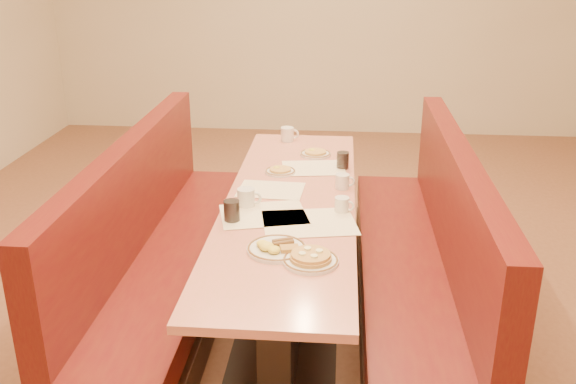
# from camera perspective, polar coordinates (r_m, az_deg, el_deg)

# --- Properties ---
(ground) EXTENTS (8.00, 8.00, 0.00)m
(ground) POSITION_cam_1_polar(r_m,az_deg,el_deg) (3.82, 0.17, -11.22)
(ground) COLOR #9E6647
(ground) RESTS_ON ground
(diner_table) EXTENTS (0.70, 2.50, 0.75)m
(diner_table) POSITION_cam_1_polar(r_m,az_deg,el_deg) (3.63, 0.18, -6.24)
(diner_table) COLOR black
(diner_table) RESTS_ON ground
(booth_left) EXTENTS (0.55, 2.50, 1.05)m
(booth_left) POSITION_cam_1_polar(r_m,az_deg,el_deg) (3.76, -11.07, -5.86)
(booth_left) COLOR #4C3326
(booth_left) RESTS_ON ground
(booth_right) EXTENTS (0.55, 2.50, 1.05)m
(booth_right) POSITION_cam_1_polar(r_m,az_deg,el_deg) (3.66, 11.77, -6.75)
(booth_right) COLOR #4C3326
(booth_right) RESTS_ON ground
(placemat_near_left) EXTENTS (0.50, 0.42, 0.00)m
(placemat_near_left) POSITION_cam_1_polar(r_m,az_deg,el_deg) (3.29, -2.20, -1.99)
(placemat_near_left) COLOR #F7E2C1
(placemat_near_left) RESTS_ON diner_table
(placemat_near_right) EXTENTS (0.51, 0.42, 0.00)m
(placemat_near_right) POSITION_cam_1_polar(r_m,az_deg,el_deg) (3.19, 1.90, -2.73)
(placemat_near_right) COLOR #F7E2C1
(placemat_near_right) RESTS_ON diner_table
(placemat_far_left) EXTENTS (0.38, 0.29, 0.00)m
(placemat_far_left) POSITION_cam_1_polar(r_m,az_deg,el_deg) (3.61, -1.53, 0.20)
(placemat_far_left) COLOR #F7E2C1
(placemat_far_left) RESTS_ON diner_table
(placemat_far_right) EXTENTS (0.41, 0.33, 0.00)m
(placemat_far_right) POSITION_cam_1_polar(r_m,az_deg,el_deg) (3.96, 2.28, 2.15)
(placemat_far_right) COLOR #F7E2C1
(placemat_far_right) RESTS_ON diner_table
(pancake_plate) EXTENTS (0.25, 0.25, 0.06)m
(pancake_plate) POSITION_cam_1_polar(r_m,az_deg,el_deg) (2.81, 2.03, -5.95)
(pancake_plate) COLOR silver
(pancake_plate) RESTS_ON diner_table
(eggs_plate) EXTENTS (0.27, 0.27, 0.05)m
(eggs_plate) POSITION_cam_1_polar(r_m,az_deg,el_deg) (2.91, -1.07, -5.00)
(eggs_plate) COLOR silver
(eggs_plate) RESTS_ON diner_table
(extra_plate_mid) EXTENTS (0.20, 0.20, 0.04)m
(extra_plate_mid) POSITION_cam_1_polar(r_m,az_deg,el_deg) (4.21, 2.44, 3.46)
(extra_plate_mid) COLOR silver
(extra_plate_mid) RESTS_ON diner_table
(extra_plate_far) EXTENTS (0.19, 0.19, 0.04)m
(extra_plate_far) POSITION_cam_1_polar(r_m,az_deg,el_deg) (3.88, -0.71, 1.89)
(extra_plate_far) COLOR silver
(extra_plate_far) RESTS_ON diner_table
(coffee_mug_a) EXTENTS (0.10, 0.07, 0.08)m
(coffee_mug_a) POSITION_cam_1_polar(r_m,az_deg,el_deg) (3.32, 4.87, -1.12)
(coffee_mug_a) COLOR silver
(coffee_mug_a) RESTS_ON diner_table
(coffee_mug_b) EXTENTS (0.13, 0.09, 0.10)m
(coffee_mug_b) POSITION_cam_1_polar(r_m,az_deg,el_deg) (3.38, -3.69, -0.48)
(coffee_mug_b) COLOR silver
(coffee_mug_b) RESTS_ON diner_table
(coffee_mug_c) EXTENTS (0.11, 0.08, 0.08)m
(coffee_mug_c) POSITION_cam_1_polar(r_m,az_deg,el_deg) (3.64, 4.91, 0.96)
(coffee_mug_c) COLOR silver
(coffee_mug_c) RESTS_ON diner_table
(coffee_mug_d) EXTENTS (0.13, 0.09, 0.10)m
(coffee_mug_d) POSITION_cam_1_polar(r_m,az_deg,el_deg) (4.50, -0.01, 5.18)
(coffee_mug_d) COLOR silver
(coffee_mug_d) RESTS_ON diner_table
(soda_tumbler_near) EXTENTS (0.08, 0.08, 0.11)m
(soda_tumbler_near) POSITION_cam_1_polar(r_m,az_deg,el_deg) (3.21, -5.02, -1.70)
(soda_tumbler_near) COLOR black
(soda_tumbler_near) RESTS_ON diner_table
(soda_tumbler_mid) EXTENTS (0.08, 0.08, 0.10)m
(soda_tumbler_mid) POSITION_cam_1_polar(r_m,az_deg,el_deg) (3.96, 4.89, 2.83)
(soda_tumbler_mid) COLOR black
(soda_tumbler_mid) RESTS_ON diner_table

